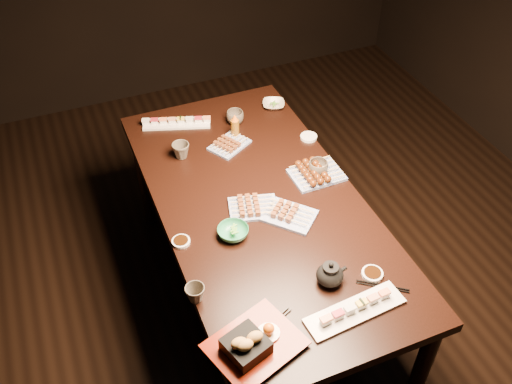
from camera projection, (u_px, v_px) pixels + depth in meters
ground at (295, 327)px, 3.00m from camera, size 5.00×5.00×0.00m
dining_table at (260, 256)px, 2.87m from camera, size 1.08×1.88×0.75m
sushi_platter_near at (355, 308)px, 2.15m from camera, size 0.41×0.15×0.05m
sushi_platter_far at (177, 121)px, 3.05m from camera, size 0.37×0.21×0.04m
yakitori_plate_center at (253, 205)px, 2.56m from camera, size 0.25×0.21×0.06m
yakitori_plate_right at (289, 212)px, 2.52m from camera, size 0.27×0.28×0.06m
yakitori_plate_left at (229, 142)px, 2.90m from camera, size 0.24×0.22×0.05m
tsukune_plate at (317, 171)px, 2.73m from camera, size 0.25×0.18×0.06m
edamame_bowl_green at (233, 232)px, 2.44m from camera, size 0.18×0.18×0.04m
edamame_bowl_cream at (274, 105)px, 3.17m from camera, size 0.16×0.16×0.03m
tempura_tray at (255, 338)px, 2.01m from camera, size 0.38×0.34×0.12m
teacup_near_left at (195, 294)px, 2.18m from camera, size 0.10×0.10×0.07m
teacup_mid_right at (318, 168)px, 2.73m from camera, size 0.10×0.10×0.07m
teacup_far_left at (181, 151)px, 2.83m from camera, size 0.11×0.11×0.08m
teacup_far_right at (235, 117)px, 3.05m from camera, size 0.11×0.11×0.07m
teapot at (330, 273)px, 2.24m from camera, size 0.13×0.13×0.11m
condiment_bottle at (235, 126)px, 2.94m from camera, size 0.05×0.05×0.13m
sauce_dish_west at (181, 242)px, 2.42m from camera, size 0.11×0.11×0.01m
sauce_dish_east at (309, 137)px, 2.97m from camera, size 0.12×0.12×0.02m
sauce_dish_se at (372, 274)px, 2.29m from camera, size 0.12×0.12×0.02m
sauce_dish_nw at (175, 124)px, 3.05m from camera, size 0.10×0.10×0.01m
chopsticks_near at (268, 327)px, 2.11m from camera, size 0.23×0.11×0.01m
chopsticks_se at (383, 286)px, 2.25m from camera, size 0.18×0.14×0.01m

